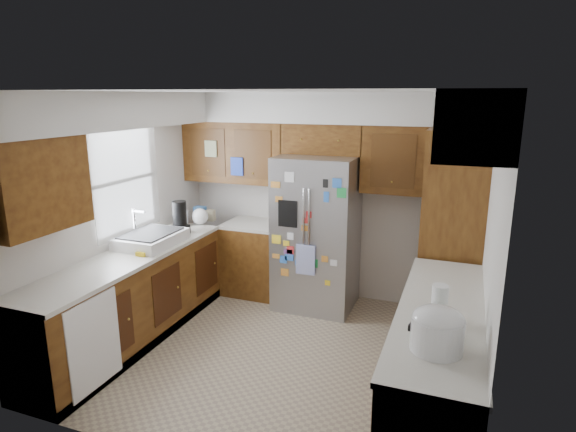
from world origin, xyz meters
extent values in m
plane|color=tan|center=(0.00, 0.00, 0.00)|extent=(3.60, 3.60, 0.00)
cube|color=silver|center=(0.00, 1.60, 1.25)|extent=(3.60, 0.04, 2.50)
cube|color=silver|center=(-1.80, 0.00, 1.25)|extent=(0.04, 3.20, 2.50)
cube|color=silver|center=(1.80, 0.00, 1.25)|extent=(0.04, 3.20, 2.50)
cube|color=silver|center=(0.00, -1.60, 1.25)|extent=(3.60, 0.04, 2.50)
cube|color=white|center=(0.00, 0.00, 2.51)|extent=(3.60, 3.20, 0.02)
cube|color=silver|center=(0.00, 1.41, 2.33)|extent=(3.60, 0.38, 0.35)
cube|color=silver|center=(-1.61, 0.00, 2.33)|extent=(0.38, 3.20, 0.35)
cube|color=silver|center=(1.61, 0.00, 2.33)|extent=(0.38, 3.20, 0.35)
cube|color=#43220D|center=(-1.14, 1.43, 1.77)|extent=(1.33, 0.34, 0.75)
cube|color=#43220D|center=(1.14, 1.43, 1.77)|extent=(1.33, 0.34, 0.75)
cube|color=#43220D|center=(-1.63, -1.15, 1.77)|extent=(0.34, 0.85, 0.75)
cube|color=white|center=(-1.79, 0.10, 1.60)|extent=(0.02, 0.90, 1.05)
cube|color=white|center=(-1.75, 0.10, 1.60)|extent=(0.01, 1.02, 1.15)
cube|color=blue|center=(-1.03, 1.24, 1.62)|extent=(0.16, 0.02, 0.22)
cube|color=beige|center=(-1.39, 1.24, 1.82)|extent=(0.16, 0.02, 0.20)
cube|color=#43220D|center=(-1.50, -0.30, 0.44)|extent=(0.60, 2.60, 0.88)
cube|color=#43220D|center=(-0.83, 1.30, 0.44)|extent=(0.75, 0.60, 0.88)
cube|color=white|center=(-1.50, -0.30, 0.90)|extent=(0.63, 2.60, 0.04)
cube|color=white|center=(-0.83, 1.30, 0.90)|extent=(0.75, 0.60, 0.04)
cube|color=black|center=(-1.50, -0.30, 0.05)|extent=(0.60, 2.60, 0.10)
cube|color=white|center=(-1.19, -1.15, 0.46)|extent=(0.01, 0.58, 0.80)
cube|color=#43220D|center=(1.50, -0.47, 0.44)|extent=(0.60, 2.25, 0.88)
cube|color=white|center=(1.50, -0.47, 0.90)|extent=(0.63, 2.25, 0.04)
cube|color=black|center=(1.50, -0.47, 0.05)|extent=(0.60, 2.25, 0.10)
cube|color=#43220D|center=(1.50, 1.15, 1.07)|extent=(0.60, 0.90, 2.15)
cube|color=#98989D|center=(0.00, 1.21, 0.90)|extent=(0.90, 0.75, 1.80)
cylinder|color=silver|center=(-0.03, 0.82, 1.05)|extent=(0.02, 0.02, 0.90)
cylinder|color=silver|center=(0.03, 0.82, 1.05)|extent=(0.02, 0.02, 0.90)
cube|color=black|center=(-0.22, 0.83, 1.20)|extent=(0.22, 0.01, 0.30)
cube|color=white|center=(0.00, 0.80, 0.70)|extent=(0.22, 0.01, 0.34)
cube|color=orange|center=(-0.36, 0.82, 1.52)|extent=(0.11, 0.00, 0.07)
cube|color=white|center=(-0.19, 0.82, 0.95)|extent=(0.07, 0.00, 0.08)
cube|color=black|center=(0.20, 0.82, 1.57)|extent=(0.06, 0.00, 0.09)
cube|color=blue|center=(-0.20, 0.82, 0.70)|extent=(0.10, 0.00, 0.07)
cube|color=blue|center=(-0.27, 0.82, 0.66)|extent=(0.09, 0.00, 0.09)
cube|color=yellow|center=(-0.24, 0.82, 0.86)|extent=(0.07, 0.00, 0.06)
cube|color=orange|center=(-0.32, 0.82, 1.36)|extent=(0.09, 0.00, 0.07)
cube|color=red|center=(0.02, 0.82, 1.21)|extent=(0.06, 0.00, 0.07)
cube|color=blue|center=(0.22, 0.82, 1.42)|extent=(0.06, 0.00, 0.11)
cube|color=orange|center=(-0.26, 0.82, 0.51)|extent=(0.09, 0.00, 0.09)
cube|color=orange|center=(-0.02, 0.82, 1.06)|extent=(0.07, 0.00, 0.06)
cube|color=blue|center=(0.33, 0.82, 1.58)|extent=(0.10, 0.00, 0.10)
cube|color=white|center=(0.31, 0.82, 0.70)|extent=(0.08, 0.00, 0.07)
cube|color=orange|center=(0.21, 0.82, 0.73)|extent=(0.08, 0.00, 0.07)
cube|color=blue|center=(-0.10, 0.82, 0.65)|extent=(0.07, 0.00, 0.07)
cube|color=yellow|center=(-0.36, 0.82, 0.89)|extent=(0.11, 0.00, 0.10)
cube|color=green|center=(0.08, 0.82, 0.66)|extent=(0.10, 0.00, 0.10)
cube|color=white|center=(-0.20, 0.82, 1.61)|extent=(0.11, 0.00, 0.11)
cube|color=yellow|center=(0.25, 0.82, 0.45)|extent=(0.06, 0.00, 0.06)
cube|color=red|center=(-0.02, 0.82, 1.14)|extent=(0.06, 0.00, 0.06)
cube|color=orange|center=(-0.36, 0.82, 0.69)|extent=(0.09, 0.00, 0.05)
cube|color=red|center=(-0.19, 0.82, 0.79)|extent=(0.08, 0.00, 0.09)
cube|color=#8C4C99|center=(-0.21, 0.82, 0.76)|extent=(0.10, 0.00, 0.06)
cube|color=green|center=(0.38, 0.82, 1.48)|extent=(0.10, 0.00, 0.11)
cube|color=#43220D|center=(0.00, 1.43, 1.98)|extent=(0.96, 0.34, 0.35)
sphere|color=#2255A3|center=(-0.38, 1.45, 2.30)|extent=(0.29, 0.29, 0.29)
cylinder|color=black|center=(0.30, 1.44, 2.23)|extent=(0.28, 0.28, 0.16)
ellipsoid|color=#333338|center=(0.30, 1.44, 2.31)|extent=(0.26, 0.26, 0.12)
cube|color=white|center=(-1.50, 0.10, 0.98)|extent=(0.52, 0.70, 0.12)
cube|color=black|center=(-1.50, 0.10, 1.04)|extent=(0.44, 0.60, 0.02)
cylinder|color=silver|center=(-1.70, 0.10, 1.14)|extent=(0.02, 0.02, 0.30)
cylinder|color=silver|center=(-1.64, 0.10, 1.27)|extent=(0.16, 0.02, 0.02)
cube|color=yellow|center=(-1.37, -0.19, 0.94)|extent=(0.10, 0.18, 0.04)
cube|color=black|center=(-1.44, 0.56, 0.97)|extent=(0.18, 0.14, 0.10)
cylinder|color=black|center=(-1.44, 0.56, 1.16)|extent=(0.16, 0.16, 0.28)
cylinder|color=#98989D|center=(-1.59, 0.84, 1.02)|extent=(0.14, 0.14, 0.20)
sphere|color=white|center=(-1.43, 1.00, 1.02)|extent=(0.20, 0.20, 0.20)
cube|color=#3F72B2|center=(-1.53, 1.16, 1.01)|extent=(0.14, 0.10, 0.18)
cube|color=#BFB28C|center=(-1.40, 1.20, 0.99)|extent=(0.10, 0.08, 0.14)
cylinder|color=white|center=(-1.54, 0.45, 0.98)|extent=(0.08, 0.08, 0.11)
cylinder|color=white|center=(1.50, -1.10, 1.03)|extent=(0.32, 0.32, 0.22)
ellipsoid|color=white|center=(1.50, -1.10, 1.14)|extent=(0.31, 0.31, 0.14)
cube|color=black|center=(1.35, -1.10, 1.05)|extent=(0.04, 0.06, 0.04)
cylinder|color=white|center=(1.48, -0.65, 1.05)|extent=(0.11, 0.11, 0.26)
camera|label=1|loc=(1.59, -3.97, 2.47)|focal=30.00mm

